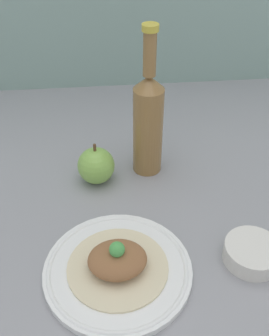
{
  "coord_description": "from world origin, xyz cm",
  "views": [
    {
      "loc": [
        -5.36,
        -57.55,
        54.77
      ],
      "look_at": [
        0.09,
        -2.98,
        11.18
      ],
      "focal_mm": 42.0,
      "sensor_mm": 36.0,
      "label": 1
    }
  ],
  "objects_px": {
    "cider_bottle": "(148,121)",
    "apple": "(96,166)",
    "plate": "(118,270)",
    "plated_food": "(117,261)",
    "dipping_bowl": "(252,253)"
  },
  "relations": [
    {
      "from": "plate",
      "to": "cider_bottle",
      "type": "height_order",
      "value": "cider_bottle"
    },
    {
      "from": "dipping_bowl",
      "to": "plate",
      "type": "bearing_deg",
      "value": -178.72
    },
    {
      "from": "plated_food",
      "to": "cider_bottle",
      "type": "relative_size",
      "value": 0.53
    },
    {
      "from": "plate",
      "to": "cider_bottle",
      "type": "bearing_deg",
      "value": 73.19
    },
    {
      "from": "plated_food",
      "to": "dipping_bowl",
      "type": "height_order",
      "value": "plated_food"
    },
    {
      "from": "plated_food",
      "to": "dipping_bowl",
      "type": "xyz_separation_m",
      "value": [
        0.23,
        0.01,
        -0.01
      ]
    },
    {
      "from": "plated_food",
      "to": "dipping_bowl",
      "type": "bearing_deg",
      "value": 1.28
    },
    {
      "from": "plated_food",
      "to": "cider_bottle",
      "type": "xyz_separation_m",
      "value": [
        0.08,
        0.28,
        0.09
      ]
    },
    {
      "from": "plate",
      "to": "apple",
      "type": "relative_size",
      "value": 2.66
    },
    {
      "from": "plate",
      "to": "apple",
      "type": "xyz_separation_m",
      "value": [
        -0.03,
        0.25,
        0.03
      ]
    },
    {
      "from": "plated_food",
      "to": "apple",
      "type": "height_order",
      "value": "apple"
    },
    {
      "from": "dipping_bowl",
      "to": "plated_food",
      "type": "bearing_deg",
      "value": -178.72
    },
    {
      "from": "cider_bottle",
      "to": "apple",
      "type": "height_order",
      "value": "cider_bottle"
    },
    {
      "from": "cider_bottle",
      "to": "apple",
      "type": "relative_size",
      "value": 3.43
    },
    {
      "from": "plate",
      "to": "apple",
      "type": "distance_m",
      "value": 0.25
    }
  ]
}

